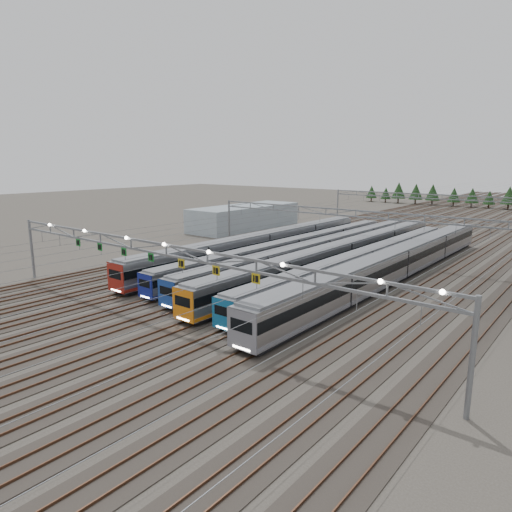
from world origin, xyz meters
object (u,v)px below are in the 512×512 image
Objects in this scene: train_b at (292,248)px; gantry_near at (165,252)px; train_c at (322,250)px; gantry_mid at (356,219)px; gantry_far at (442,201)px; train_f at (397,263)px; train_e at (364,262)px; west_shed at (245,217)px; train_a at (262,245)px; train_d at (343,254)px.

gantry_near reaches higher than train_b.
train_c is 1.13× the size of gantry_mid.
train_b is 1.04× the size of gantry_far.
train_f is at bearing -14.03° from train_c.
west_shed is at bearing 149.81° from train_e.
train_c is (4.50, 1.80, 0.08)m from train_b.
gantry_near is at bearing -90.07° from gantry_mid.
train_a is 5.00m from train_b.
gantry_mid is (-6.75, 10.50, 4.41)m from train_e.
gantry_near is 1.00× the size of gantry_far.
train_a is at bearing -156.36° from train_c.
gantry_near is at bearing -110.51° from train_f.
train_a is 34.88m from west_shed.
train_a is at bearing -137.01° from gantry_mid.
train_e is (18.00, -0.01, -0.32)m from train_a.
gantry_near reaches higher than west_shed.
train_c is 4.80m from train_d.
train_b is at bearing -179.11° from train_d.
gantry_far is 1.88× the size of west_shed.
train_f is at bearing 69.49° from gantry_near.
gantry_mid reaches higher than train_c.
train_e is (9.00, -3.95, -0.02)m from train_c.
train_e is 13.24m from gantry_mid.
train_b is at bearing 170.96° from train_e.
gantry_mid is 45.00m from gantry_far.
train_e is 0.90× the size of train_f.
train_a is 1.87× the size of west_shed.
train_d reaches higher than train_e.
gantry_mid is at bearing 105.33° from train_d.
train_b is 0.92× the size of train_c.
train_e is at bearing 77.08° from gantry_near.
train_a is 32.04m from gantry_near.
train_f is 52.93m from west_shed.
train_b is 9.00m from train_d.
gantry_near is (-6.80, -29.62, 5.11)m from train_e.
train_a is at bearing -178.56° from train_f.
train_b is 0.91× the size of train_f.
gantry_mid and gantry_far have the same top height.
train_d is 1.00× the size of train_f.
gantry_near is at bearing -78.09° from train_b.
train_f is 1.14× the size of gantry_far.
train_c is 8.20m from gantry_mid.
train_c is at bearing -92.50° from gantry_far.
gantry_near is (11.20, -29.63, 4.79)m from train_a.
train_f is (4.50, 0.57, 0.31)m from train_e.
gantry_near is 65.25m from west_shed.
train_d is at bearing 0.89° from train_b.
train_c is at bearing 156.32° from train_e.
gantry_far is (2.25, 51.55, 4.39)m from train_c.
train_d reaches higher than train_b.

